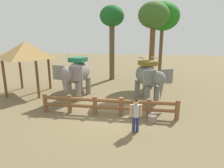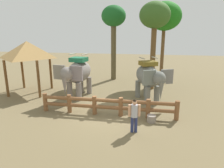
# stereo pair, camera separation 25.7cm
# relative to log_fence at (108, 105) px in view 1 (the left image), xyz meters

# --- Properties ---
(ground_plane) EXTENTS (60.00, 60.00, 0.00)m
(ground_plane) POSITION_rel_log_fence_xyz_m (0.00, 0.16, -0.60)
(ground_plane) COLOR brown
(log_fence) EXTENTS (7.60, 0.27, 1.05)m
(log_fence) POSITION_rel_log_fence_xyz_m (0.00, 0.00, 0.00)
(log_fence) COLOR brown
(log_fence) RESTS_ON ground
(elephant_near_left) EXTENTS (2.04, 3.59, 3.03)m
(elephant_near_left) POSITION_rel_log_fence_xyz_m (-2.60, 2.73, 1.10)
(elephant_near_left) COLOR gray
(elephant_near_left) RESTS_ON ground
(elephant_center) EXTENTS (2.59, 3.41, 2.89)m
(elephant_center) POSITION_rel_log_fence_xyz_m (2.20, 2.70, 1.02)
(elephant_center) COLOR slate
(elephant_center) RESTS_ON ground
(tourist_woman_in_black) EXTENTS (0.55, 0.36, 1.59)m
(tourist_woman_in_black) POSITION_rel_log_fence_xyz_m (1.57, -1.73, 0.31)
(tourist_woman_in_black) COLOR navy
(tourist_woman_in_black) RESTS_ON ground
(thatched_shelter) EXTENTS (3.42, 3.42, 3.81)m
(thatched_shelter) POSITION_rel_log_fence_xyz_m (-6.52, 3.28, 2.55)
(thatched_shelter) COLOR brown
(thatched_shelter) RESTS_ON ground
(tree_far_left) EXTENTS (2.30, 2.30, 6.63)m
(tree_far_left) POSITION_rel_log_fence_xyz_m (2.46, 5.83, 4.83)
(tree_far_left) COLOR brown
(tree_far_left) RESTS_ON ground
(tree_back_center) EXTENTS (2.83, 2.83, 6.92)m
(tree_back_center) POSITION_rel_log_fence_xyz_m (3.33, 8.30, 5.04)
(tree_back_center) COLOR brown
(tree_back_center) RESTS_ON ground
(tree_far_right) EXTENTS (2.18, 2.18, 6.73)m
(tree_far_right) POSITION_rel_log_fence_xyz_m (-1.08, 8.55, 4.82)
(tree_far_right) COLOR brown
(tree_far_right) RESTS_ON ground
(feed_bucket) EXTENTS (0.46, 0.46, 0.37)m
(feed_bucket) POSITION_rel_log_fence_xyz_m (2.39, -0.49, -0.42)
(feed_bucket) COLOR gray
(feed_bucket) RESTS_ON ground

